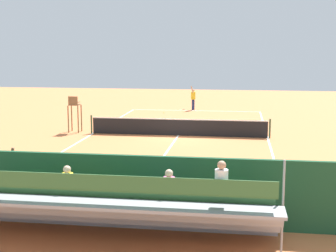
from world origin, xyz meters
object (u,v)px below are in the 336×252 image
at_px(bleacher_stand, 104,206).
at_px(equipment_bag, 182,212).
at_px(courtside_bench, 239,201).
at_px(tennis_ball_near, 164,113).
at_px(line_judge, 9,178).
at_px(tennis_racket, 181,110).
at_px(umpire_chair, 74,110).
at_px(tennis_player, 193,97).
at_px(tennis_net, 178,127).

height_order(bleacher_stand, equipment_bag, bleacher_stand).
height_order(courtside_bench, equipment_bag, courtside_bench).
bearing_deg(tennis_ball_near, equipment_bag, 100.24).
bearing_deg(line_judge, tennis_ball_near, -93.34).
bearing_deg(tennis_racket, bleacher_stand, 92.58).
xyz_separation_m(tennis_racket, line_judge, (2.37, 24.78, 1.00)).
height_order(courtside_bench, tennis_racket, courtside_bench).
bearing_deg(equipment_bag, courtside_bench, -175.56).
xyz_separation_m(bleacher_stand, tennis_racket, (1.21, -26.72, -0.92)).
bearing_deg(equipment_bag, umpire_chair, -59.56).
distance_m(bleacher_stand, tennis_racket, 26.76).
relative_size(umpire_chair, tennis_racket, 4.12).
bearing_deg(bleacher_stand, line_judge, -28.43).
xyz_separation_m(tennis_player, tennis_ball_near, (2.02, 2.23, -0.98)).
bearing_deg(courtside_bench, umpire_chair, -54.41).
relative_size(courtside_bench, line_judge, 0.93).
bearing_deg(courtside_bench, tennis_ball_near, -75.68).
distance_m(equipment_bag, tennis_racket, 24.98).
bearing_deg(umpire_chair, tennis_player, -117.99).
relative_size(bleacher_stand, tennis_player, 4.70).
height_order(equipment_bag, tennis_player, tennis_player).
height_order(tennis_net, equipment_bag, tennis_net).
height_order(tennis_player, tennis_ball_near, tennis_player).
relative_size(equipment_bag, tennis_racket, 1.73).
xyz_separation_m(tennis_ball_near, line_judge, (1.32, 22.58, 0.98)).
xyz_separation_m(equipment_bag, line_judge, (5.40, -0.02, 0.84)).
distance_m(bleacher_stand, tennis_ball_near, 24.64).
height_order(bleacher_stand, tennis_ball_near, bleacher_stand).
bearing_deg(umpire_chair, tennis_net, 177.80).
bearing_deg(tennis_player, bleacher_stand, 90.52).
bearing_deg(umpire_chair, bleacher_stand, 111.70).
bearing_deg(equipment_bag, tennis_racket, -83.03).
bearing_deg(tennis_player, tennis_net, 91.26).
height_order(bleacher_stand, umpire_chair, bleacher_stand).
height_order(umpire_chair, equipment_bag, umpire_chair).
relative_size(tennis_net, bleacher_stand, 1.14).
xyz_separation_m(umpire_chair, courtside_bench, (-9.67, 13.51, -0.76)).
height_order(tennis_net, bleacher_stand, bleacher_stand).
xyz_separation_m(courtside_bench, tennis_racket, (4.68, -24.67, -0.54)).
xyz_separation_m(equipment_bag, tennis_racket, (3.03, -24.80, -0.16)).
bearing_deg(courtside_bench, tennis_net, -75.36).
height_order(tennis_net, tennis_player, tennis_player).
relative_size(tennis_racket, tennis_ball_near, 7.87).
height_order(tennis_player, tennis_racket, tennis_player).
relative_size(bleacher_stand, courtside_bench, 5.03).
relative_size(tennis_racket, line_judge, 0.27).
distance_m(tennis_net, umpire_chair, 6.26).
xyz_separation_m(equipment_bag, tennis_player, (2.07, -24.83, 0.84)).
distance_m(equipment_bag, tennis_ball_near, 22.97).
height_order(courtside_bench, tennis_player, tennis_player).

